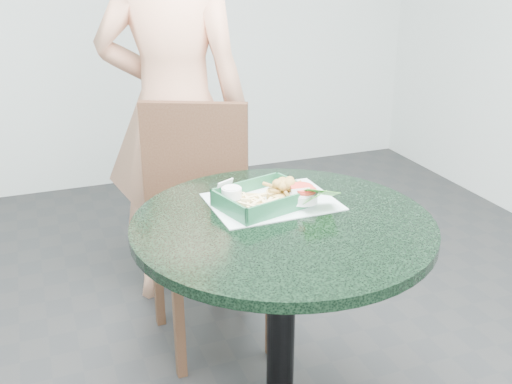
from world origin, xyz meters
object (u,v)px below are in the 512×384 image
object	(u,v)px
crab_sandwich	(287,196)
sauce_ramekin	(232,196)
food_basket	(263,207)
diner_person	(173,84)
cafe_table	(282,280)
dining_chair	(204,209)

from	to	relation	value
crab_sandwich	sauce_ramekin	distance (m)	0.16
food_basket	sauce_ramekin	bearing A→B (deg)	153.40
crab_sandwich	sauce_ramekin	xyz separation A→B (m)	(-0.15, 0.06, 0.00)
crab_sandwich	sauce_ramekin	world-z (taller)	crab_sandwich
diner_person	crab_sandwich	size ratio (longest dim) A/B	17.85
cafe_table	dining_chair	bearing A→B (deg)	93.35
cafe_table	food_basket	size ratio (longest dim) A/B	3.41
diner_person	sauce_ramekin	size ratio (longest dim) A/B	33.11
crab_sandwich	diner_person	bearing A→B (deg)	97.41
crab_sandwich	dining_chair	bearing A→B (deg)	98.84
diner_person	sauce_ramekin	world-z (taller)	diner_person
dining_chair	crab_sandwich	distance (m)	0.65
cafe_table	crab_sandwich	world-z (taller)	crab_sandwich
cafe_table	sauce_ramekin	bearing A→B (deg)	123.76
sauce_ramekin	diner_person	bearing A→B (deg)	87.67
cafe_table	food_basket	xyz separation A→B (m)	(-0.02, 0.11, 0.19)
food_basket	crab_sandwich	world-z (taller)	crab_sandwich
sauce_ramekin	crab_sandwich	bearing A→B (deg)	-20.32
food_basket	crab_sandwich	bearing A→B (deg)	-12.13
crab_sandwich	sauce_ramekin	bearing A→B (deg)	159.68
dining_chair	food_basket	bearing A→B (deg)	-63.37
cafe_table	crab_sandwich	xyz separation A→B (m)	(0.05, 0.09, 0.22)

